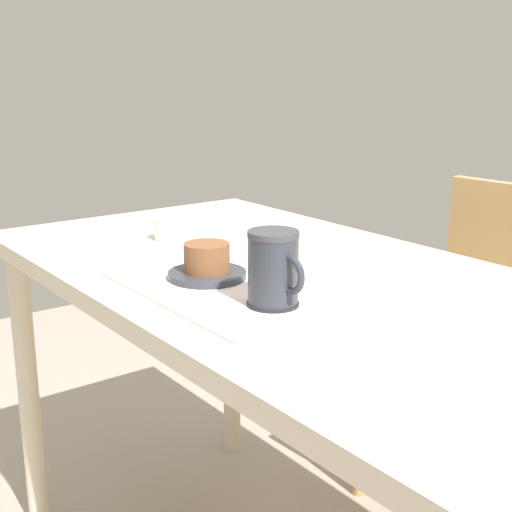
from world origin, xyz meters
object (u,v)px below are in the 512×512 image
object	(u,v)px
wooden_chair	(481,330)
pastry_plate	(207,275)
pastry	(207,258)
sugar_bowl	(170,229)
coffee_mug	(274,267)
dining_table	(289,314)

from	to	relation	value
wooden_chair	pastry_plate	size ratio (longest dim) A/B	5.92
pastry	sugar_bowl	size ratio (longest dim) A/B	1.17
wooden_chair	coffee_mug	world-z (taller)	coffee_mug
wooden_chair	sugar_bowl	xyz separation A→B (m)	(-0.30, -0.74, 0.32)
coffee_mug	dining_table	bearing A→B (deg)	133.46
wooden_chair	sugar_bowl	world-z (taller)	wooden_chair
wooden_chair	pastry_plate	xyz separation A→B (m)	(0.01, -0.85, 0.30)
pastry_plate	pastry	distance (m)	0.03
coffee_mug	sugar_bowl	world-z (taller)	coffee_mug
coffee_mug	sugar_bowl	xyz separation A→B (m)	(-0.49, 0.10, -0.04)
coffee_mug	pastry	bearing A→B (deg)	-179.32
dining_table	coffee_mug	xyz separation A→B (m)	(0.14, -0.15, 0.15)
pastry	dining_table	bearing A→B (deg)	71.36
sugar_bowl	pastry_plate	bearing A→B (deg)	-18.64
dining_table	pastry	distance (m)	0.20
pastry_plate	sugar_bowl	xyz separation A→B (m)	(-0.30, 0.10, 0.02)
dining_table	wooden_chair	world-z (taller)	wooden_chair
pastry	wooden_chair	bearing A→B (deg)	90.43
sugar_bowl	pastry	bearing A→B (deg)	-18.64
pastry	sugar_bowl	bearing A→B (deg)	161.36
pastry_plate	pastry	xyz separation A→B (m)	(0.00, 0.00, 0.03)
wooden_chair	pastry_plate	bearing A→B (deg)	87.35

